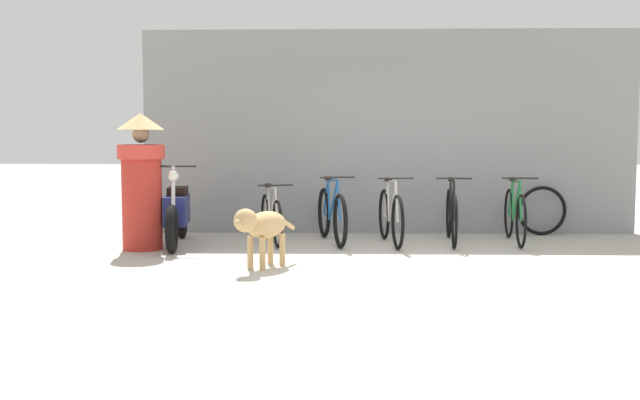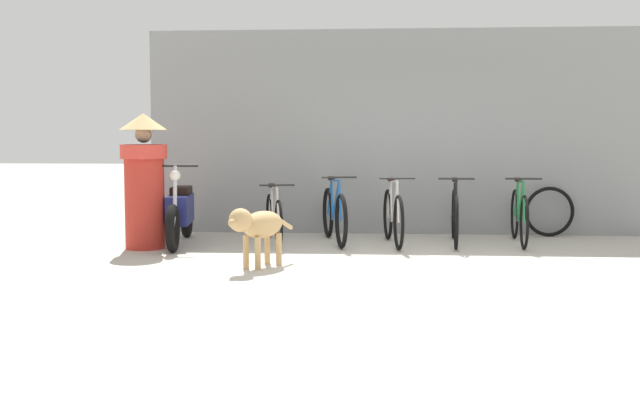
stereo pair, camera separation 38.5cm
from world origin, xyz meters
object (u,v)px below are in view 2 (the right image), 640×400
(bicycle_3, at_px, (455,216))
(bicycle_2, at_px, (393,216))
(stray_dog, at_px, (258,226))
(person_in_robes, at_px, (144,178))
(motorcycle, at_px, (180,213))
(bicycle_4, at_px, (519,216))
(bicycle_0, at_px, (274,217))
(bicycle_1, at_px, (334,215))
(spare_tire_left, at_px, (549,212))

(bicycle_3, bearing_deg, bicycle_2, -76.53)
(stray_dog, relative_size, person_in_robes, 0.56)
(bicycle_3, height_order, motorcycle, motorcycle)
(bicycle_2, relative_size, person_in_robes, 0.98)
(bicycle_2, height_order, bicycle_4, bicycle_2)
(bicycle_0, xyz_separation_m, bicycle_1, (0.82, 0.02, 0.03))
(bicycle_2, height_order, person_in_robes, person_in_robes)
(bicycle_1, height_order, stray_dog, bicycle_1)
(person_in_robes, bearing_deg, spare_tire_left, -148.30)
(bicycle_2, bearing_deg, bicycle_3, 92.46)
(bicycle_1, distance_m, motorcycle, 2.06)
(bicycle_2, xyz_separation_m, stray_dog, (-1.52, -1.88, 0.09))
(bicycle_0, height_order, bicycle_2, bicycle_2)
(motorcycle, height_order, stray_dog, motorcycle)
(stray_dog, height_order, person_in_robes, person_in_robes)
(bicycle_2, bearing_deg, spare_tire_left, 106.02)
(bicycle_0, xyz_separation_m, bicycle_4, (3.29, 0.07, 0.04))
(motorcycle, bearing_deg, bicycle_2, 86.97)
(stray_dog, relative_size, spare_tire_left, 1.35)
(person_in_robes, bearing_deg, bicycle_3, -153.94)
(bicycle_4, xyz_separation_m, person_in_robes, (-4.86, -0.74, 0.53))
(bicycle_3, relative_size, person_in_robes, 1.01)
(bicycle_0, xyz_separation_m, motorcycle, (-1.21, -0.31, 0.08))
(bicycle_3, distance_m, bicycle_4, 0.86)
(bicycle_0, height_order, bicycle_1, bicycle_1)
(bicycle_0, distance_m, bicycle_3, 2.43)
(bicycle_1, bearing_deg, bicycle_3, 77.61)
(bicycle_0, bearing_deg, bicycle_2, 71.39)
(bicycle_0, relative_size, stray_dog, 1.63)
(bicycle_4, distance_m, stray_dog, 3.81)
(bicycle_1, relative_size, motorcycle, 0.88)
(bicycle_0, xyz_separation_m, bicycle_2, (1.61, -0.11, 0.03))
(bicycle_3, distance_m, spare_tire_left, 1.64)
(bicycle_0, bearing_deg, person_in_robes, -81.27)
(motorcycle, distance_m, person_in_robes, 0.71)
(bicycle_1, bearing_deg, spare_tire_left, 92.47)
(bicycle_0, bearing_deg, spare_tire_left, 87.57)
(bicycle_4, xyz_separation_m, stray_dog, (-3.20, -2.06, 0.09))
(person_in_robes, distance_m, spare_tire_left, 5.66)
(bicycle_0, height_order, spare_tire_left, bicycle_0)
(bicycle_4, bearing_deg, person_in_robes, -77.38)
(bicycle_2, bearing_deg, bicycle_0, -100.75)
(bicycle_1, bearing_deg, bicycle_4, 78.67)
(bicycle_2, height_order, bicycle_3, bicycle_2)
(bicycle_2, relative_size, spare_tire_left, 2.34)
(spare_tire_left, bearing_deg, bicycle_4, -126.80)
(person_in_robes, bearing_deg, bicycle_0, -140.50)
(bicycle_1, relative_size, bicycle_2, 1.04)
(motorcycle, distance_m, spare_tire_left, 5.20)
(bicycle_0, distance_m, spare_tire_left, 3.95)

